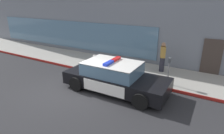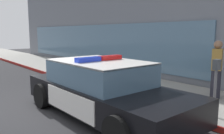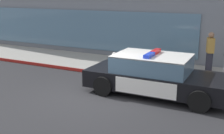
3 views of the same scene
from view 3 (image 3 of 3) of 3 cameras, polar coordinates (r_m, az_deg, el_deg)
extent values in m
plane|color=#262628|center=(9.93, -4.44, -5.92)|extent=(48.00, 48.00, 0.00)
cube|color=gray|center=(13.39, 4.51, -0.13)|extent=(48.00, 3.01, 0.15)
cube|color=maroon|center=(12.04, 1.77, -1.79)|extent=(28.80, 0.04, 0.14)
cube|color=slate|center=(16.93, -9.77, 7.57)|extent=(15.33, 0.08, 2.10)
cube|color=black|center=(10.16, 8.85, -2.59)|extent=(4.91, 1.97, 0.60)
cube|color=silver|center=(9.80, 17.66, -2.78)|extent=(1.68, 1.90, 0.05)
cube|color=silver|center=(10.72, 0.13, -0.58)|extent=(1.39, 1.90, 0.05)
cube|color=silver|center=(11.09, 9.88, -1.17)|extent=(2.05, 0.05, 0.51)
cube|color=silver|center=(9.31, 6.47, -4.13)|extent=(2.05, 0.05, 0.51)
cube|color=yellow|center=(11.10, 9.91, -1.15)|extent=(0.22, 0.01, 0.26)
cube|color=slate|center=(10.07, 7.92, 0.65)|extent=(2.56, 1.75, 0.60)
cube|color=silver|center=(10.00, 7.98, 2.26)|extent=(2.56, 1.75, 0.04)
cube|color=red|center=(10.31, 8.60, 3.06)|extent=(0.21, 0.66, 0.11)
cube|color=blue|center=(9.66, 7.35, 2.33)|extent=(0.21, 0.66, 0.11)
cylinder|color=black|center=(10.80, 18.58, -3.06)|extent=(0.68, 0.23, 0.68)
cylinder|color=black|center=(8.99, 16.85, -6.47)|extent=(0.68, 0.23, 0.68)
cylinder|color=black|center=(11.61, 2.64, -1.06)|extent=(0.68, 0.23, 0.68)
cylinder|color=black|center=(9.95, -1.79, -3.77)|extent=(0.68, 0.23, 0.68)
cylinder|color=silver|center=(12.99, 0.48, 0.03)|extent=(0.28, 0.28, 0.10)
cylinder|color=silver|center=(12.93, 0.48, 1.21)|extent=(0.19, 0.19, 0.45)
sphere|color=silver|center=(12.86, 0.48, 2.47)|extent=(0.22, 0.22, 0.22)
cylinder|color=#333338|center=(12.85, 0.48, 2.81)|extent=(0.06, 0.06, 0.05)
cylinder|color=#333338|center=(12.79, 0.19, 1.17)|extent=(0.09, 0.10, 0.09)
cylinder|color=#333338|center=(13.05, 0.76, 1.44)|extent=(0.09, 0.10, 0.09)
cylinder|color=#333338|center=(12.87, 1.08, 1.06)|extent=(0.10, 0.12, 0.12)
cylinder|color=#23232D|center=(12.91, 18.57, 0.87)|extent=(0.28, 0.28, 0.85)
cube|color=olive|center=(12.77, 18.84, 4.08)|extent=(0.38, 0.47, 0.62)
sphere|color=#8C664C|center=(12.70, 19.00, 5.98)|extent=(0.24, 0.24, 0.24)
cylinder|color=slate|center=(11.32, 21.23, -0.60)|extent=(0.06, 0.06, 1.10)
camera|label=1|loc=(2.50, 55.69, 22.89)|focal=30.13mm
camera|label=2|loc=(6.18, 41.12, -2.07)|focal=37.49mm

